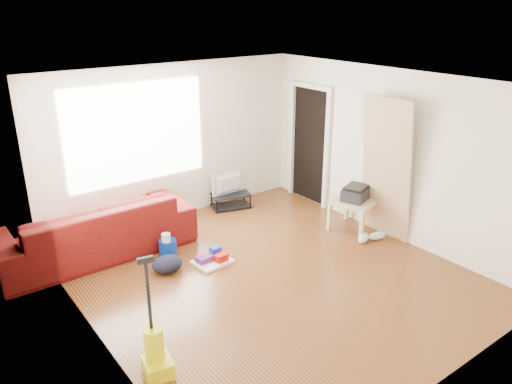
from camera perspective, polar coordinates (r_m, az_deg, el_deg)
room at (r=6.25m, az=1.28°, el=1.18°), size 4.51×5.01×2.51m
sofa at (r=7.52m, az=-17.58°, el=-6.71°), size 2.69×1.05×0.79m
tv_stand at (r=8.67m, az=-2.89°, el=-0.95°), size 0.74×0.55×0.25m
tv at (r=8.56m, az=-2.93°, el=0.93°), size 0.65×0.08×0.37m
side_table at (r=7.88m, az=11.23°, el=-1.40°), size 0.74×0.74×0.50m
printer at (r=7.81m, az=11.33°, el=-0.11°), size 0.52×0.46×0.23m
bucket at (r=7.22m, az=-9.98°, el=-7.18°), size 0.25×0.25×0.25m
toilet_paper at (r=7.10m, az=-10.19°, el=-6.04°), size 0.12×0.12×0.11m
cleaning_tray at (r=6.94m, az=-4.99°, el=-7.63°), size 0.52×0.43×0.18m
backpack at (r=6.83m, az=-10.07°, el=-8.93°), size 0.44×0.36×0.23m
sneakers at (r=7.70m, az=12.94°, el=-5.03°), size 0.54×0.28×0.12m
vacuum at (r=5.09m, az=-11.38°, el=-17.62°), size 0.31×0.34×1.24m
door_panel at (r=7.95m, az=13.99°, el=-4.75°), size 0.27×0.86×2.14m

